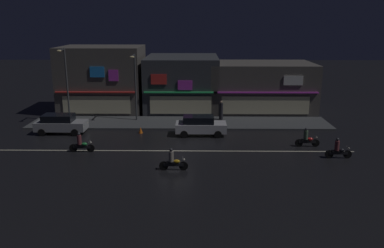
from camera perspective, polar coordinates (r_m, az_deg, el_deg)
ground_plane at (r=29.41m, az=-2.49°, el=-3.96°), size 140.00×140.00×0.00m
lane_divider_stripe at (r=29.41m, az=-2.49°, el=-3.95°), size 26.88×0.16×0.01m
sidewalk_far at (r=37.15m, az=-1.80°, el=0.19°), size 28.29×4.58×0.14m
storefront_left_block at (r=43.04m, az=-12.95°, el=6.44°), size 8.53×6.58×6.90m
storefront_center_block at (r=42.82m, az=9.99°, el=5.38°), size 10.97×7.20×5.17m
storefront_right_block at (r=43.12m, az=-1.44°, el=6.06°), size 7.72×8.94×5.75m
streetlamp_west at (r=38.66m, az=-18.01°, el=6.35°), size 0.44×1.64×6.92m
streetlamp_mid at (r=37.37m, az=-8.36°, el=6.20°), size 0.44×1.64×6.37m
pedestrian_on_sidewalk at (r=37.95m, az=4.28°, el=1.92°), size 0.38×0.38×1.87m
parked_car_near_kerb at (r=33.20m, az=1.22°, el=-0.17°), size 4.30×1.98×1.67m
parked_car_trailing at (r=35.62m, az=-18.71°, el=0.07°), size 4.30×1.98×1.67m
motorcycle_lead at (r=31.46m, az=16.48°, el=-2.10°), size 1.90×0.60×1.52m
motorcycle_following at (r=30.12m, az=-15.97°, el=-2.82°), size 1.90×0.60×1.52m
motorcycle_opposite_lane at (r=25.53m, az=-2.84°, el=-5.45°), size 1.90×0.60×1.52m
motorcycle_trailing_far at (r=29.54m, az=20.61°, el=-3.56°), size 1.90×0.60×1.52m
traffic_cone at (r=34.18m, az=-7.54°, el=-0.89°), size 0.36×0.36×0.55m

